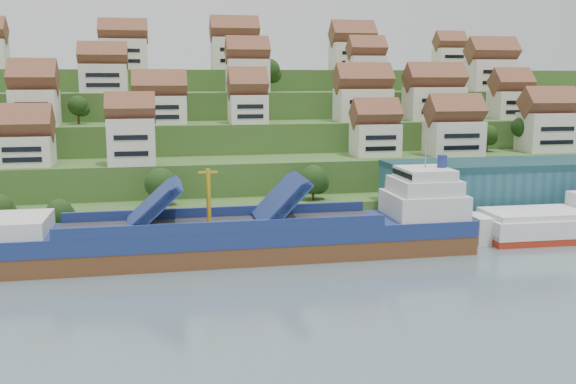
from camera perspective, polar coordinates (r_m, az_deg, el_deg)
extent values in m
plane|color=slate|center=(105.89, 1.14, -5.58)|extent=(300.00, 300.00, 0.00)
cube|color=gray|center=(125.14, 8.60, -2.73)|extent=(180.00, 14.00, 2.20)
cube|color=#2D4C1E|center=(188.70, -4.61, 1.93)|extent=(260.00, 128.00, 4.00)
cube|color=#2D4C1E|center=(193.17, -4.81, 3.16)|extent=(260.00, 118.00, 11.00)
cube|color=#2D4C1E|center=(200.69, -5.09, 4.42)|extent=(260.00, 102.00, 18.00)
cube|color=#2D4C1E|center=(208.31, -5.36, 5.59)|extent=(260.00, 86.00, 25.00)
cube|color=#2D4C1E|center=(217.03, -5.64, 6.55)|extent=(260.00, 68.00, 31.00)
cube|color=silver|center=(141.37, -22.26, 3.42)|extent=(10.57, 8.57, 6.07)
cube|color=silver|center=(135.80, -13.73, 4.37)|extent=(9.52, 7.03, 9.55)
cube|color=silver|center=(149.09, 7.76, 4.62)|extent=(10.27, 7.73, 7.32)
cube|color=silver|center=(153.56, 14.50, 4.64)|extent=(12.21, 8.26, 7.84)
cube|color=silver|center=(168.98, 22.03, 4.96)|extent=(12.53, 8.31, 9.36)
cube|color=silver|center=(155.53, -21.55, 6.97)|extent=(9.88, 8.98, 8.10)
cube|color=silver|center=(154.57, -11.29, 7.17)|extent=(12.02, 7.90, 6.58)
cube|color=silver|center=(154.42, -3.60, 7.37)|extent=(8.75, 8.56, 6.72)
cube|color=silver|center=(162.50, 6.66, 7.68)|extent=(13.35, 8.36, 8.01)
cube|color=silver|center=(169.65, 12.83, 7.66)|extent=(14.41, 8.18, 8.38)
cube|color=silver|center=(180.82, 19.13, 7.31)|extent=(9.73, 8.04, 7.22)
cube|color=silver|center=(169.98, -16.05, 9.67)|extent=(11.47, 7.30, 7.11)
cube|color=silver|center=(170.13, -3.61, 10.26)|extent=(10.66, 7.79, 8.48)
cube|color=silver|center=(176.83, 6.95, 10.36)|extent=(9.49, 7.14, 9.47)
cube|color=silver|center=(193.78, 17.58, 9.83)|extent=(13.41, 8.47, 8.74)
cube|color=silver|center=(189.39, -14.38, 11.75)|extent=(12.80, 7.51, 8.37)
cube|color=silver|center=(188.20, -4.76, 12.13)|extent=(13.10, 8.15, 8.99)
cube|color=silver|center=(196.99, 5.73, 11.88)|extent=(12.51, 8.73, 8.01)
cube|color=silver|center=(212.79, 14.14, 11.35)|extent=(9.05, 7.05, 6.94)
ellipsoid|color=#1F3C14|center=(130.92, 2.25, 1.13)|extent=(5.95, 5.95, 5.95)
ellipsoid|color=#1F3C14|center=(127.36, -11.26, 0.73)|extent=(6.23, 6.23, 6.23)
ellipsoid|color=#1F3C14|center=(163.35, 17.30, 4.89)|extent=(4.85, 4.85, 4.85)
ellipsoid|color=#1F3C14|center=(167.70, 20.01, 5.43)|extent=(4.87, 4.87, 4.87)
ellipsoid|color=#1F3C14|center=(172.85, 11.33, 8.23)|extent=(4.85, 4.85, 4.85)
ellipsoid|color=#1F3C14|center=(161.18, -21.23, 7.13)|extent=(5.04, 5.04, 5.04)
ellipsoid|color=#1F3C14|center=(158.57, -18.17, 7.31)|extent=(4.62, 4.62, 4.62)
ellipsoid|color=#1F3C14|center=(175.29, -1.73, 10.78)|extent=(6.20, 6.20, 6.20)
ellipsoid|color=#1F3C14|center=(184.30, 6.40, 10.59)|extent=(5.19, 5.19, 5.19)
ellipsoid|color=#1F3C14|center=(183.27, 7.39, 9.88)|extent=(5.08, 5.08, 5.08)
ellipsoid|color=#1F3C14|center=(122.05, -19.64, -1.65)|extent=(4.61, 4.61, 4.61)
cube|color=#245663|center=(139.89, 20.78, 0.62)|extent=(60.00, 15.00, 10.00)
cylinder|color=gray|center=(118.83, 8.58, -0.89)|extent=(0.16, 0.16, 8.00)
cube|color=maroon|center=(118.42, 8.90, 0.83)|extent=(1.20, 0.05, 0.80)
cube|color=brown|center=(104.14, -4.74, -5.31)|extent=(78.49, 12.54, 5.03)
cube|color=navy|center=(103.32, -4.77, -3.53)|extent=(78.49, 12.66, 2.61)
cube|color=silver|center=(104.52, -23.19, -2.75)|extent=(10.12, 11.52, 2.61)
cube|color=#262628|center=(102.82, -5.90, -2.87)|extent=(50.33, 10.56, 0.30)
cube|color=navy|center=(101.73, -12.14, -1.21)|extent=(7.60, 11.14, 6.95)
cube|color=navy|center=(103.31, -0.93, -0.82)|extent=(7.22, 11.14, 7.35)
cylinder|color=gold|center=(101.77, -7.07, -0.48)|extent=(0.71, 0.71, 9.05)
cube|color=silver|center=(110.80, 11.97, -1.09)|extent=(12.13, 11.53, 4.02)
cube|color=silver|center=(110.24, 12.03, 0.55)|extent=(10.11, 10.31, 2.51)
cube|color=silver|center=(109.92, 12.07, 1.64)|extent=(8.10, 9.10, 1.81)
cylinder|color=navy|center=(110.89, 13.54, 2.65)|extent=(1.62, 1.62, 2.21)
cube|color=#992510|center=(126.44, 23.00, -3.53)|extent=(29.77, 11.52, 2.56)
cube|color=silver|center=(125.98, 23.07, -2.57)|extent=(29.77, 11.63, 3.15)
cube|color=silver|center=(125.60, 23.13, -1.69)|extent=(28.27, 10.41, 1.18)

